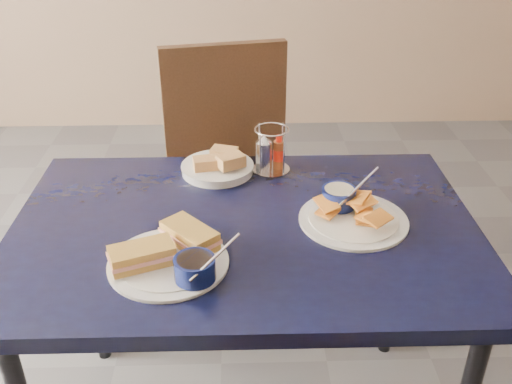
{
  "coord_description": "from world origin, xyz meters",
  "views": [
    {
      "loc": [
        0.08,
        -1.15,
        1.53
      ],
      "look_at": [
        0.12,
        0.1,
        0.82
      ],
      "focal_mm": 40.0,
      "sensor_mm": 36.0,
      "label": 1
    }
  ],
  "objects_px": {
    "chair_far": "(236,163)",
    "bread_basket": "(218,166)",
    "plantain_plate": "(349,211)",
    "dining_table": "(245,247)",
    "condiment_caddy": "(270,153)",
    "sandwich_plate": "(173,255)"
  },
  "relations": [
    {
      "from": "condiment_caddy",
      "to": "plantain_plate",
      "type": "bearing_deg",
      "value": -54.99
    },
    {
      "from": "dining_table",
      "to": "chair_far",
      "type": "relative_size",
      "value": 1.19
    },
    {
      "from": "sandwich_plate",
      "to": "condiment_caddy",
      "type": "height_order",
      "value": "condiment_caddy"
    },
    {
      "from": "dining_table",
      "to": "sandwich_plate",
      "type": "bearing_deg",
      "value": -135.46
    },
    {
      "from": "chair_far",
      "to": "sandwich_plate",
      "type": "xyz_separation_m",
      "value": [
        -0.14,
        -0.88,
        0.21
      ]
    },
    {
      "from": "chair_far",
      "to": "plantain_plate",
      "type": "height_order",
      "value": "chair_far"
    },
    {
      "from": "plantain_plate",
      "to": "sandwich_plate",
      "type": "bearing_deg",
      "value": -156.52
    },
    {
      "from": "sandwich_plate",
      "to": "dining_table",
      "type": "bearing_deg",
      "value": 44.54
    },
    {
      "from": "chair_far",
      "to": "bread_basket",
      "type": "xyz_separation_m",
      "value": [
        -0.05,
        -0.43,
        0.21
      ]
    },
    {
      "from": "dining_table",
      "to": "sandwich_plate",
      "type": "distance_m",
      "value": 0.25
    },
    {
      "from": "dining_table",
      "to": "bread_basket",
      "type": "bearing_deg",
      "value": 104.29
    },
    {
      "from": "dining_table",
      "to": "bread_basket",
      "type": "height_order",
      "value": "bread_basket"
    },
    {
      "from": "dining_table",
      "to": "chair_far",
      "type": "distance_m",
      "value": 0.73
    },
    {
      "from": "plantain_plate",
      "to": "bread_basket",
      "type": "height_order",
      "value": "plantain_plate"
    },
    {
      "from": "chair_far",
      "to": "plantain_plate",
      "type": "xyz_separation_m",
      "value": [
        0.29,
        -0.69,
        0.2
      ]
    },
    {
      "from": "chair_far",
      "to": "bread_basket",
      "type": "distance_m",
      "value": 0.48
    },
    {
      "from": "sandwich_plate",
      "to": "condiment_caddy",
      "type": "bearing_deg",
      "value": 62.05
    },
    {
      "from": "dining_table",
      "to": "sandwich_plate",
      "type": "relative_size",
      "value": 3.89
    },
    {
      "from": "dining_table",
      "to": "sandwich_plate",
      "type": "height_order",
      "value": "sandwich_plate"
    },
    {
      "from": "dining_table",
      "to": "plantain_plate",
      "type": "xyz_separation_m",
      "value": [
        0.27,
        0.03,
        0.09
      ]
    },
    {
      "from": "plantain_plate",
      "to": "condiment_caddy",
      "type": "distance_m",
      "value": 0.33
    },
    {
      "from": "plantain_plate",
      "to": "bread_basket",
      "type": "bearing_deg",
      "value": 142.62
    }
  ]
}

